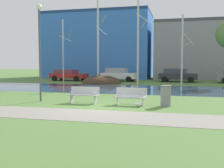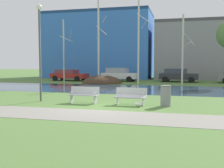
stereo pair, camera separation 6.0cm
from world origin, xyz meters
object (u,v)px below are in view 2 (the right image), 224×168
object	(u,v)px
bench_right	(131,96)
streetlamp	(39,37)
parked_sedan_second_white	(119,74)
parked_hatch_third_dark	(178,75)
bench_left	(84,94)
seagull	(138,104)
parked_van_nearest_red	(69,75)
trash_bin	(166,96)

from	to	relation	value
bench_right	streetlamp	size ratio (longest dim) A/B	0.30
parked_sedan_second_white	parked_hatch_third_dark	xyz separation A→B (m)	(6.69, 0.41, -0.03)
bench_left	seagull	distance (m)	3.06
parked_van_nearest_red	streetlamp	bearing A→B (deg)	-71.90
seagull	parked_van_nearest_red	size ratio (longest dim) A/B	0.10
seagull	parked_sedan_second_white	distance (m)	18.31
trash_bin	seagull	world-z (taller)	trash_bin
trash_bin	parked_sedan_second_white	bearing A→B (deg)	109.66
bench_right	bench_left	bearing A→B (deg)	180.00
bench_right	parked_van_nearest_red	world-z (taller)	parked_van_nearest_red
parked_hatch_third_dark	trash_bin	bearing A→B (deg)	-91.86
trash_bin	streetlamp	distance (m)	7.50
parked_hatch_third_dark	seagull	bearing A→B (deg)	-95.81
bench_left	parked_sedan_second_white	distance (m)	17.25
bench_right	streetlamp	xyz separation A→B (m)	(-5.12, 0.10, 3.10)
streetlamp	parked_sedan_second_white	xyz separation A→B (m)	(0.73, 17.05, -2.76)
bench_right	streetlamp	bearing A→B (deg)	178.92
bench_right	parked_hatch_third_dark	size ratio (longest dim) A/B	0.37
parked_sedan_second_white	bench_left	bearing A→B (deg)	-83.82
streetlamp	parked_hatch_third_dark	bearing A→B (deg)	66.97
parked_hatch_third_dark	parked_sedan_second_white	bearing A→B (deg)	-176.52
parked_hatch_third_dark	streetlamp	bearing A→B (deg)	-113.03
bench_left	seagull	bearing A→B (deg)	-9.38
trash_bin	parked_sedan_second_white	xyz separation A→B (m)	(-6.12, 17.14, 0.28)
trash_bin	streetlamp	world-z (taller)	streetlamp
parked_sedan_second_white	trash_bin	bearing A→B (deg)	-70.34
bench_left	trash_bin	bearing A→B (deg)	0.16
parked_sedan_second_white	parked_hatch_third_dark	size ratio (longest dim) A/B	0.98
trash_bin	parked_hatch_third_dark	size ratio (longest dim) A/B	0.23
trash_bin	streetlamp	xyz separation A→B (m)	(-6.86, 0.08, 3.04)
parked_sedan_second_white	bench_right	bearing A→B (deg)	-75.66
parked_van_nearest_red	bench_right	bearing A→B (deg)	-57.64
seagull	streetlamp	size ratio (longest dim) A/B	0.08
parked_sedan_second_white	parked_hatch_third_dark	distance (m)	6.70
trash_bin	seagull	size ratio (longest dim) A/B	2.29
bench_right	seagull	size ratio (longest dim) A/B	3.58
parked_van_nearest_red	trash_bin	bearing A→B (deg)	-53.53
streetlamp	parked_sedan_second_white	distance (m)	17.29
trash_bin	parked_hatch_third_dark	world-z (taller)	parked_hatch_third_dark
bench_left	parked_hatch_third_dark	xyz separation A→B (m)	(4.84, 17.56, 0.31)
trash_bin	parked_hatch_third_dark	bearing A→B (deg)	88.14
bench_left	parked_van_nearest_red	xyz separation A→B (m)	(-7.97, 16.57, 0.25)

